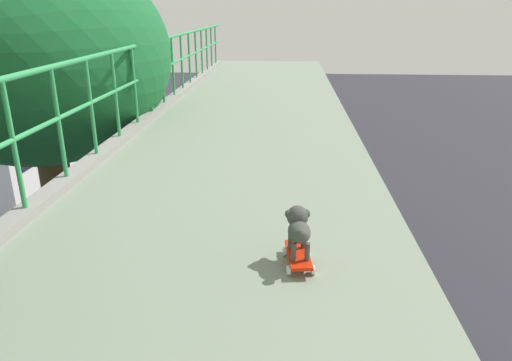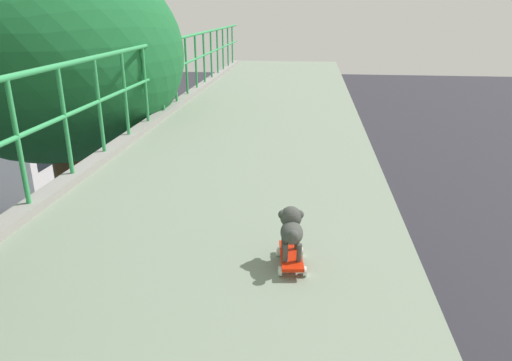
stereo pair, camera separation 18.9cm
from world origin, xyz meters
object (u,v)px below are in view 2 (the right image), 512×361
Objects in this scene: small_dog at (291,227)px; car_white_fifth at (39,285)px; city_bus at (69,141)px; toy_skateboard at (291,257)px.

car_white_fifth is at bearing 133.79° from small_dog.
small_dog is (11.47, -17.87, 4.68)m from city_bus.
small_dog is at bearing 98.09° from toy_skateboard.
car_white_fifth is 11.17m from city_bus.
car_white_fifth is 11.99m from toy_skateboard.
toy_skateboard is (11.48, -17.90, 4.46)m from city_bus.
car_white_fifth is 0.42× the size of city_bus.
toy_skateboard is at bearing -57.33° from city_bus.
small_dog reaches higher than city_bus.
small_dog is (-0.00, 0.03, 0.22)m from toy_skateboard.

